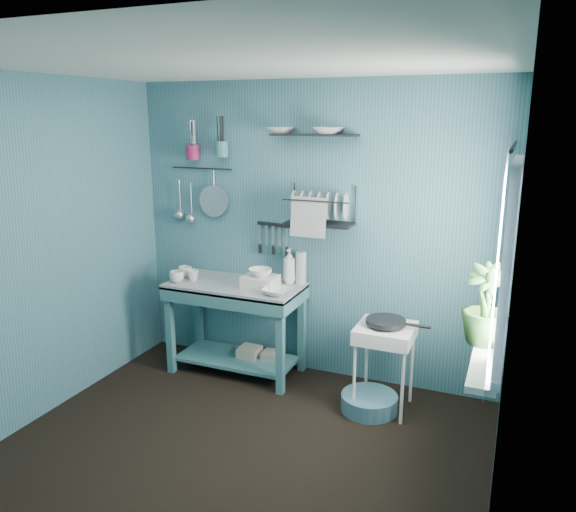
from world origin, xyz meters
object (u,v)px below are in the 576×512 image
at_px(dish_rack, 320,205).
at_px(potted_plant, 486,304).
at_px(storage_tin_large, 250,359).
at_px(colander, 214,201).
at_px(mug_mid, 193,275).
at_px(floor_basin, 369,403).
at_px(hotplate_stand, 384,367).
at_px(utensil_cup_teal, 222,149).
at_px(frying_pan, 386,321).
at_px(work_counter, 236,328).
at_px(storage_tin_small, 271,362).
at_px(soap_bottle, 289,266).
at_px(mug_left, 177,277).
at_px(water_bottle, 301,268).
at_px(utensil_cup_magenta, 193,152).
at_px(wash_tub, 260,282).
at_px(mug_right, 185,272).

relative_size(dish_rack, potted_plant, 1.09).
bearing_deg(storage_tin_large, colander, 155.58).
relative_size(mug_mid, dish_rack, 0.18).
bearing_deg(floor_basin, hotplate_stand, 44.12).
bearing_deg(utensil_cup_teal, storage_tin_large, -27.55).
distance_m(hotplate_stand, utensil_cup_teal, 2.26).
xyz_separation_m(frying_pan, utensil_cup_teal, (-1.56, 0.35, 1.22)).
bearing_deg(work_counter, storage_tin_large, 18.67).
bearing_deg(storage_tin_small, soap_bottle, 45.00).
bearing_deg(potted_plant, floor_basin, 155.32).
distance_m(dish_rack, floor_basin, 1.59).
distance_m(mug_mid, storage_tin_large, 0.90).
bearing_deg(storage_tin_small, mug_left, -162.90).
xyz_separation_m(mug_mid, soap_bottle, (0.80, 0.26, 0.10)).
bearing_deg(dish_rack, colander, -175.29).
xyz_separation_m(work_counter, water_bottle, (0.52, 0.22, 0.55)).
distance_m(hotplate_stand, utensil_cup_magenta, 2.45).
relative_size(mug_left, frying_pan, 0.41).
bearing_deg(mug_mid, floor_basin, -5.67).
distance_m(mug_left, wash_tub, 0.74).
xyz_separation_m(mug_mid, storage_tin_large, (0.48, 0.11, -0.75)).
distance_m(potted_plant, storage_tin_small, 2.12).
height_order(hotplate_stand, dish_rack, dish_rack).
distance_m(mug_right, soap_bottle, 0.95).
bearing_deg(utensil_cup_magenta, hotplate_stand, -10.86).
distance_m(mug_right, storage_tin_large, 0.96).
relative_size(storage_tin_large, floor_basin, 0.51).
bearing_deg(work_counter, mug_left, -169.46).
bearing_deg(frying_pan, wash_tub, 173.65).
xyz_separation_m(mug_left, floor_basin, (1.74, -0.06, -0.80)).
bearing_deg(soap_bottle, wash_tub, -127.69).
bearing_deg(frying_pan, mug_left, -179.43).
height_order(work_counter, colander, colander).
height_order(work_counter, utensil_cup_magenta, utensil_cup_magenta).
height_order(mug_right, hotplate_stand, mug_right).
xyz_separation_m(potted_plant, storage_tin_small, (-1.75, 0.67, -0.98)).
distance_m(mug_right, hotplate_stand, 1.92).
height_order(work_counter, mug_right, mug_right).
relative_size(soap_bottle, storage_tin_small, 1.49).
relative_size(mug_right, water_bottle, 0.44).
height_order(water_bottle, storage_tin_large, water_bottle).
relative_size(hotplate_stand, utensil_cup_teal, 5.20).
xyz_separation_m(soap_bottle, utensil_cup_teal, (-0.63, 0.01, 0.97)).
distance_m(hotplate_stand, storage_tin_large, 1.28).
xyz_separation_m(frying_pan, storage_tin_large, (-1.25, 0.19, -0.60)).
bearing_deg(utensil_cup_magenta, dish_rack, -2.37).
distance_m(wash_tub, water_bottle, 0.37).
height_order(mug_left, dish_rack, dish_rack).
bearing_deg(frying_pan, storage_tin_large, 171.24).
height_order(mug_right, soap_bottle, soap_bottle).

